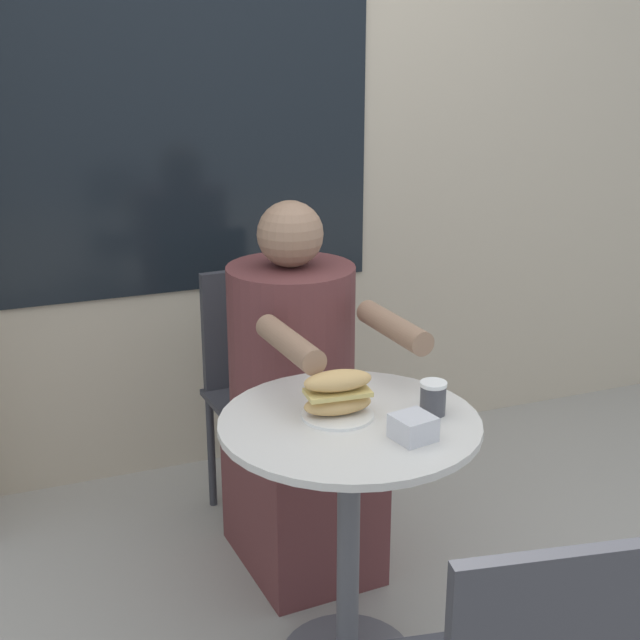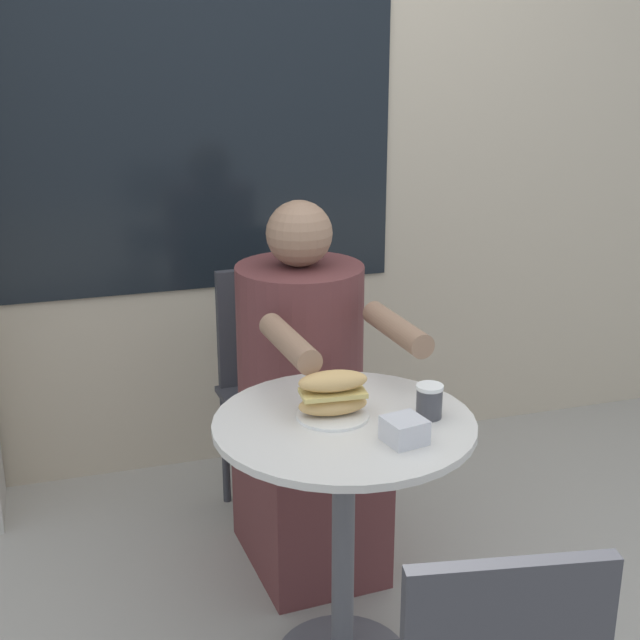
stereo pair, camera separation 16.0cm
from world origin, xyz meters
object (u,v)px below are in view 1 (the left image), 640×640
object	(u,v)px
sandwich_on_plate	(338,396)
diner_chair	(260,371)
seated_diner	(297,416)
cafe_table	(349,490)
drink_cup	(433,398)

from	to	relation	value
sandwich_on_plate	diner_chair	bearing A→B (deg)	85.49
seated_diner	sandwich_on_plate	world-z (taller)	seated_diner
seated_diner	sandwich_on_plate	xyz separation A→B (m)	(-0.08, -0.51, 0.28)
cafe_table	seated_diner	distance (m)	0.54
diner_chair	drink_cup	bearing A→B (deg)	96.20
drink_cup	seated_diner	bearing A→B (deg)	104.85
sandwich_on_plate	drink_cup	bearing A→B (deg)	-17.67
cafe_table	seated_diner	size ratio (longest dim) A/B	0.62
drink_cup	cafe_table	bearing A→B (deg)	168.20
seated_diner	drink_cup	distance (m)	0.66
diner_chair	seated_diner	bearing A→B (deg)	87.71
cafe_table	drink_cup	xyz separation A→B (m)	(0.21, -0.04, 0.24)
diner_chair	drink_cup	world-z (taller)	diner_chair
seated_diner	diner_chair	bearing A→B (deg)	-92.29
cafe_table	diner_chair	size ratio (longest dim) A/B	0.84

